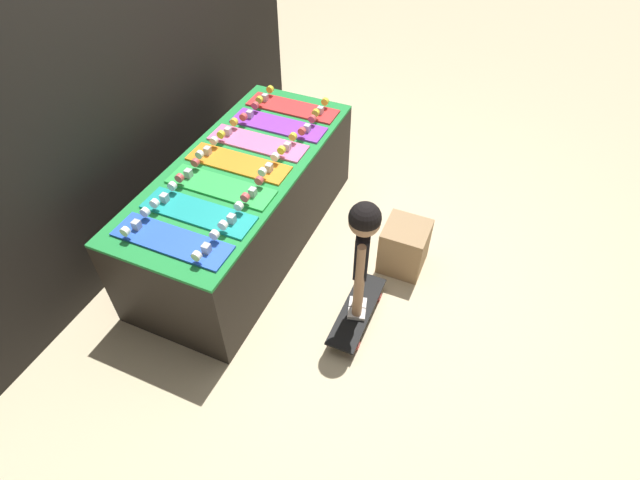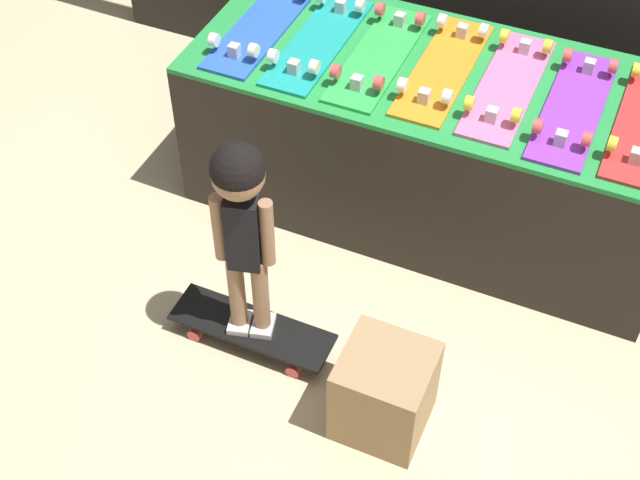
% 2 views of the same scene
% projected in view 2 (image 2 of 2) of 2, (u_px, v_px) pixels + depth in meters
% --- Properties ---
extents(ground_plane, '(16.00, 16.00, 0.00)m').
position_uv_depth(ground_plane, '(379.00, 294.00, 3.51)').
color(ground_plane, beige).
extents(display_rack, '(1.94, 0.81, 0.69)m').
position_uv_depth(display_rack, '(434.00, 141.00, 3.62)').
color(display_rack, black).
rests_on(display_rack, ground_plane).
extents(skateboard_blue_on_rack, '(0.20, 0.69, 0.09)m').
position_uv_depth(skateboard_blue_on_rack, '(261.00, 25.00, 3.56)').
color(skateboard_blue_on_rack, blue).
rests_on(skateboard_blue_on_rack, display_rack).
extents(skateboard_teal_on_rack, '(0.20, 0.69, 0.09)m').
position_uv_depth(skateboard_teal_on_rack, '(318.00, 40.00, 3.48)').
color(skateboard_teal_on_rack, teal).
rests_on(skateboard_teal_on_rack, display_rack).
extents(skateboard_green_on_rack, '(0.20, 0.69, 0.09)m').
position_uv_depth(skateboard_green_on_rack, '(379.00, 55.00, 3.42)').
color(skateboard_green_on_rack, green).
rests_on(skateboard_green_on_rack, display_rack).
extents(skateboard_orange_on_rack, '(0.20, 0.69, 0.09)m').
position_uv_depth(skateboard_orange_on_rack, '(443.00, 67.00, 3.36)').
color(skateboard_orange_on_rack, orange).
rests_on(skateboard_orange_on_rack, display_rack).
extents(skateboard_pink_on_rack, '(0.20, 0.69, 0.09)m').
position_uv_depth(skateboard_pink_on_rack, '(508.00, 84.00, 3.29)').
color(skateboard_pink_on_rack, pink).
rests_on(skateboard_pink_on_rack, display_rack).
extents(skateboard_purple_on_rack, '(0.20, 0.69, 0.09)m').
position_uv_depth(skateboard_purple_on_rack, '(574.00, 106.00, 3.20)').
color(skateboard_purple_on_rack, purple).
rests_on(skateboard_purple_on_rack, display_rack).
extents(skateboard_on_floor, '(0.62, 0.19, 0.09)m').
position_uv_depth(skateboard_on_floor, '(252.00, 329.00, 3.31)').
color(skateboard_on_floor, black).
rests_on(skateboard_on_floor, ground_plane).
extents(child, '(0.20, 0.18, 0.87)m').
position_uv_depth(child, '(241.00, 209.00, 2.85)').
color(child, silver).
rests_on(child, skateboard_on_floor).
extents(storage_box, '(0.30, 0.29, 0.35)m').
position_uv_depth(storage_box, '(384.00, 392.00, 2.99)').
color(storage_box, '#A37F56').
rests_on(storage_box, ground_plane).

